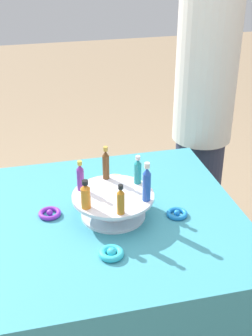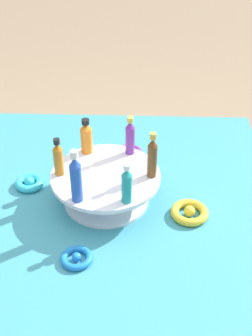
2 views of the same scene
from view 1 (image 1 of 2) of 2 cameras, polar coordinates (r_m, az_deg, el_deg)
name	(u,v)px [view 1 (image 1 of 2)]	position (r m, az deg, el deg)	size (l,w,h in m)	color
party_table	(114,291)	(1.99, -1.41, -14.73)	(0.97, 0.97, 0.75)	teal
display_stand	(113,204)	(1.73, -1.58, -4.36)	(0.30, 0.30, 0.09)	silver
bottle_amber	(120,201)	(1.58, -0.69, -3.99)	(0.03, 0.03, 0.11)	#AD6B19
bottle_blue	(147,183)	(1.65, 2.53, -1.87)	(0.03, 0.03, 0.15)	#234CAD
bottle_teal	(138,171)	(1.76, 1.44, -0.33)	(0.03, 0.03, 0.11)	teal
bottle_brown	(106,164)	(1.79, -2.44, 0.50)	(0.03, 0.03, 0.14)	brown
bottle_purple	(80,177)	(1.72, -5.59, -1.06)	(0.03, 0.03, 0.12)	#702D93
bottle_orange	(86,195)	(1.62, -4.94, -3.34)	(0.03, 0.03, 0.11)	orange
ribbon_bow_teal	(111,253)	(1.56, -1.79, -10.33)	(0.08, 0.08, 0.03)	#2DB7CC
ribbon_bow_blue	(177,214)	(1.77, 6.23, -5.54)	(0.08, 0.08, 0.02)	blue
ribbon_bow_gold	(115,181)	(1.96, -1.38, -1.60)	(0.10, 0.10, 0.03)	gold
ribbon_bow_purple	(50,213)	(1.78, -9.28, -5.47)	(0.08, 0.08, 0.02)	purple
person_figure	(203,110)	(2.38, 9.40, 6.96)	(0.30, 0.30, 1.75)	#282D42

